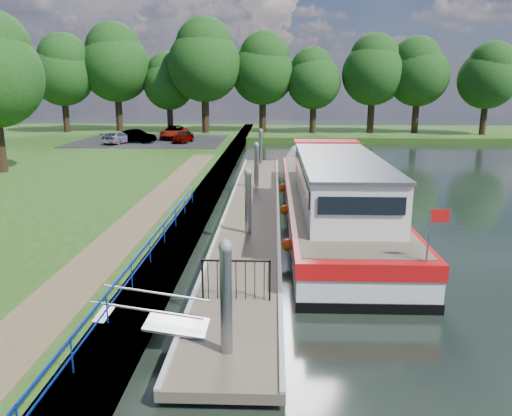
{
  "coord_description": "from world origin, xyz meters",
  "views": [
    {
      "loc": [
        0.99,
        -10.23,
        6.02
      ],
      "look_at": [
        0.3,
        8.53,
        1.4
      ],
      "focal_mm": 35.0,
      "sensor_mm": 36.0,
      "label": 1
    }
  ],
  "objects_px": {
    "car_a": "(183,137)",
    "barge": "(329,194)",
    "car_b": "(136,136)",
    "pontoon": "(253,210)",
    "car_c": "(118,138)",
    "car_d": "(174,132)"
  },
  "relations": [
    {
      "from": "car_b",
      "to": "car_d",
      "type": "relative_size",
      "value": 0.77
    },
    {
      "from": "car_c",
      "to": "car_b",
      "type": "bearing_deg",
      "value": -138.69
    },
    {
      "from": "car_c",
      "to": "car_a",
      "type": "bearing_deg",
      "value": -155.4
    },
    {
      "from": "car_b",
      "to": "car_d",
      "type": "xyz_separation_m",
      "value": [
        2.88,
        3.38,
        0.05
      ]
    },
    {
      "from": "car_a",
      "to": "car_d",
      "type": "relative_size",
      "value": 0.69
    },
    {
      "from": "pontoon",
      "to": "car_b",
      "type": "distance_m",
      "value": 25.86
    },
    {
      "from": "car_a",
      "to": "pontoon",
      "type": "bearing_deg",
      "value": -64.24
    },
    {
      "from": "car_b",
      "to": "barge",
      "type": "bearing_deg",
      "value": -131.29
    },
    {
      "from": "car_a",
      "to": "barge",
      "type": "bearing_deg",
      "value": -56.89
    },
    {
      "from": "barge",
      "to": "car_c",
      "type": "bearing_deg",
      "value": 126.93
    },
    {
      "from": "barge",
      "to": "car_c",
      "type": "distance_m",
      "value": 28.18
    },
    {
      "from": "pontoon",
      "to": "car_a",
      "type": "height_order",
      "value": "car_a"
    },
    {
      "from": "pontoon",
      "to": "barge",
      "type": "relative_size",
      "value": 1.42
    },
    {
      "from": "barge",
      "to": "car_a",
      "type": "xyz_separation_m",
      "value": [
        -11.1,
        23.52,
        0.3
      ]
    },
    {
      "from": "pontoon",
      "to": "car_a",
      "type": "xyz_separation_m",
      "value": [
        -7.5,
        23.22,
        1.21
      ]
    },
    {
      "from": "car_c",
      "to": "barge",
      "type": "bearing_deg",
      "value": 141.82
    },
    {
      "from": "car_c",
      "to": "car_d",
      "type": "height_order",
      "value": "car_d"
    },
    {
      "from": "car_b",
      "to": "car_c",
      "type": "xyz_separation_m",
      "value": [
        -1.46,
        -0.73,
        -0.06
      ]
    },
    {
      "from": "pontoon",
      "to": "barge",
      "type": "height_order",
      "value": "barge"
    },
    {
      "from": "car_d",
      "to": "barge",
      "type": "bearing_deg",
      "value": -66.13
    },
    {
      "from": "car_b",
      "to": "car_d",
      "type": "distance_m",
      "value": 4.44
    },
    {
      "from": "barge",
      "to": "car_b",
      "type": "bearing_deg",
      "value": 123.63
    }
  ]
}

